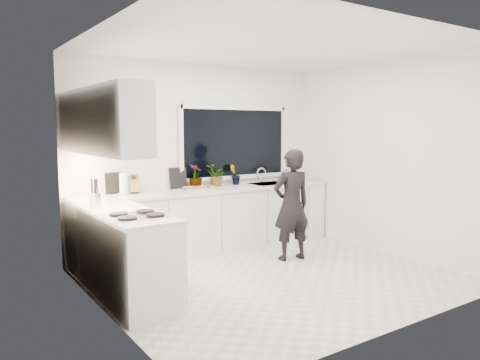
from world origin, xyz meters
TOP-DOWN VIEW (x-y plane):
  - floor at (0.00, 0.00)m, footprint 4.00×3.50m
  - wall_back at (0.00, 1.76)m, footprint 4.00×0.02m
  - wall_left at (-2.01, 0.00)m, footprint 0.02×3.50m
  - wall_right at (2.01, 0.00)m, footprint 0.02×3.50m
  - ceiling at (0.00, 0.00)m, footprint 4.00×3.50m
  - window at (0.60, 1.73)m, footprint 1.80×0.02m
  - base_cabinets_back at (0.00, 1.45)m, footprint 3.92×0.58m
  - base_cabinets_left at (-1.67, 0.35)m, footprint 0.58×1.60m
  - countertop_back at (0.00, 1.44)m, footprint 3.94×0.62m
  - countertop_left at (-1.67, 0.35)m, footprint 0.62×1.60m
  - upper_cabinets at (-1.79, 0.70)m, footprint 0.34×2.10m
  - sink at (1.05, 1.45)m, footprint 0.58×0.42m
  - faucet at (1.05, 1.65)m, footprint 0.03×0.03m
  - stovetop at (-1.69, -0.00)m, footprint 0.56×0.48m
  - person at (0.69, 0.48)m, footprint 0.59×0.43m
  - pizza_tray at (-0.19, 1.42)m, footprint 0.53×0.44m
  - pizza at (-0.19, 1.42)m, footprint 0.48×0.39m
  - watering_can at (1.53, 1.61)m, footprint 0.16×0.16m
  - paper_towel_roll at (-1.24, 1.55)m, footprint 0.12×0.12m
  - knife_block at (-1.09, 1.59)m, footprint 0.15×0.13m
  - utensil_crock at (-1.85, 0.80)m, footprint 0.16×0.16m
  - picture_frame_large at (-1.33, 1.69)m, footprint 0.22×0.03m
  - picture_frame_small at (-0.40, 1.69)m, footprint 0.25×0.04m
  - herb_plants at (0.14, 1.61)m, footprint 0.88×0.25m
  - soap_bottles at (1.54, 1.30)m, footprint 0.32×0.13m

SIDE VIEW (x-z plane):
  - floor at x=0.00m, z-range -0.02..0.00m
  - base_cabinets_back at x=0.00m, z-range 0.00..0.88m
  - base_cabinets_left at x=-1.67m, z-range 0.00..0.88m
  - person at x=0.69m, z-range 0.00..1.50m
  - sink at x=1.05m, z-range 0.80..0.94m
  - countertop_back at x=0.00m, z-range 0.88..0.92m
  - countertop_left at x=-1.67m, z-range 0.88..0.92m
  - stovetop at x=-1.69m, z-range 0.92..0.95m
  - pizza_tray at x=-0.19m, z-range 0.92..0.95m
  - pizza at x=-0.19m, z-range 0.95..0.96m
  - watering_can at x=1.53m, z-range 0.92..1.05m
  - utensil_crock at x=-1.85m, z-range 0.92..1.08m
  - faucet at x=1.05m, z-range 0.92..1.14m
  - knife_block at x=-1.09m, z-range 0.92..1.14m
  - soap_bottles at x=1.54m, z-range 0.91..1.18m
  - paper_towel_roll at x=-1.24m, z-range 0.92..1.18m
  - picture_frame_large at x=-1.33m, z-range 0.92..1.20m
  - picture_frame_small at x=-0.40m, z-range 0.92..1.22m
  - herb_plants at x=0.14m, z-range 0.91..1.25m
  - wall_back at x=0.00m, z-range 0.00..2.70m
  - wall_left at x=-2.01m, z-range 0.00..2.70m
  - wall_right at x=2.01m, z-range 0.00..2.70m
  - window at x=0.60m, z-range 1.05..2.05m
  - upper_cabinets at x=-1.79m, z-range 1.50..2.20m
  - ceiling at x=0.00m, z-range 2.70..2.72m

